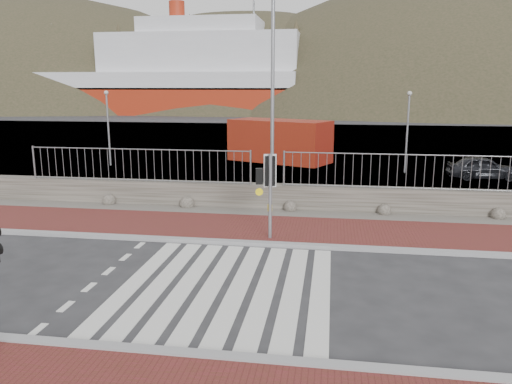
% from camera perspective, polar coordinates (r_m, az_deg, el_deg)
% --- Properties ---
extents(ground, '(220.00, 220.00, 0.00)m').
position_cam_1_polar(ground, '(11.36, -3.49, -10.74)').
color(ground, '#28282B').
rests_on(ground, ground).
extents(sidewalk_far, '(40.00, 3.00, 0.08)m').
position_cam_1_polar(sidewalk_far, '(15.53, -0.00, -4.23)').
color(sidewalk_far, maroon).
rests_on(sidewalk_far, ground).
extents(kerb_near, '(40.00, 0.25, 0.12)m').
position_cam_1_polar(kerb_near, '(8.74, -7.82, -17.96)').
color(kerb_near, gray).
rests_on(kerb_near, ground).
extents(kerb_far, '(40.00, 0.25, 0.12)m').
position_cam_1_polar(kerb_far, '(14.11, -0.93, -5.88)').
color(kerb_far, gray).
rests_on(kerb_far, ground).
extents(zebra_crossing, '(4.62, 5.60, 0.01)m').
position_cam_1_polar(zebra_crossing, '(11.36, -3.49, -10.72)').
color(zebra_crossing, silver).
rests_on(zebra_crossing, ground).
extents(gravel_strip, '(40.00, 1.50, 0.06)m').
position_cam_1_polar(gravel_strip, '(17.44, 0.99, -2.43)').
color(gravel_strip, '#59544C').
rests_on(gravel_strip, ground).
extents(stone_wall, '(40.00, 0.60, 0.90)m').
position_cam_1_polar(stone_wall, '(18.11, 1.33, -0.51)').
color(stone_wall, '#464239').
rests_on(stone_wall, ground).
extents(railing, '(18.07, 0.07, 1.22)m').
position_cam_1_polar(railing, '(17.71, 1.29, 3.71)').
color(railing, gray).
rests_on(railing, stone_wall).
extents(quay, '(120.00, 40.00, 0.50)m').
position_cam_1_polar(quay, '(38.45, 5.29, 5.49)').
color(quay, '#4C4C4F').
rests_on(quay, ground).
extents(water, '(220.00, 50.00, 0.05)m').
position_cam_1_polar(water, '(73.29, 6.98, 8.60)').
color(water, '#3F4C54').
rests_on(water, ground).
extents(ferry, '(50.00, 16.00, 20.00)m').
position_cam_1_polar(ferry, '(82.63, -10.59, 12.59)').
color(ferry, maroon).
rests_on(ferry, ground).
extents(hills_backdrop, '(254.00, 90.00, 100.00)m').
position_cam_1_polar(hills_backdrop, '(102.00, 10.89, -3.71)').
color(hills_backdrop, '#2B2D1B').
rests_on(hills_backdrop, ground).
extents(traffic_signal_far, '(0.62, 0.30, 2.53)m').
position_cam_1_polar(traffic_signal_far, '(14.09, 1.51, 1.56)').
color(traffic_signal_far, gray).
rests_on(traffic_signal_far, ground).
extents(streetlight, '(1.60, 0.67, 7.78)m').
position_cam_1_polar(streetlight, '(18.48, 2.32, 12.02)').
color(streetlight, gray).
rests_on(streetlight, ground).
extents(shipping_container, '(6.29, 4.60, 2.42)m').
position_cam_1_polar(shipping_container, '(29.38, 2.70, 5.86)').
color(shipping_container, '#91310F').
rests_on(shipping_container, ground).
extents(car_a, '(3.29, 1.44, 1.10)m').
position_cam_1_polar(car_a, '(26.15, 24.50, 2.55)').
color(car_a, black).
rests_on(car_a, ground).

